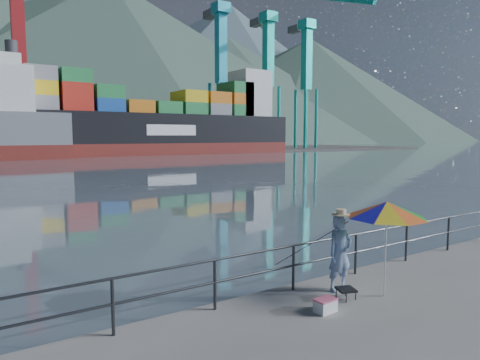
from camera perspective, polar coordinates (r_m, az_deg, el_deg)
name	(u,v)px	position (r m, az deg, el deg)	size (l,w,h in m)	color
far_dock	(45,152)	(99.55, -24.53, 3.41)	(200.00, 40.00, 0.40)	#514F4C
guardrail	(256,275)	(9.12, 2.21, -12.51)	(22.00, 0.06, 1.03)	#2D3033
mountains	(68,66)	(219.92, -21.99, 13.89)	(600.00, 332.80, 80.00)	#385147
port_cranes	(154,78)	(97.16, -11.43, 13.24)	(116.00, 28.00, 38.40)	red
container_stacks	(148,138)	(105.46, -12.13, 5.56)	(58.00, 5.40, 7.80)	orange
fisherman	(340,253)	(9.73, 13.18, -9.52)	(0.61, 0.40, 1.68)	#215095
beach_umbrella	(387,210)	(9.45, 18.99, -3.78)	(2.19, 2.19, 2.04)	white
folding_stool	(346,293)	(9.50, 13.94, -14.46)	(0.46, 0.46, 0.23)	black
cooler_bag	(325,306)	(8.79, 11.29, -16.15)	(0.41, 0.27, 0.24)	silver
fishing_rod	(309,282)	(10.36, 9.13, -13.34)	(0.02, 0.02, 2.33)	black
container_ship	(170,123)	(87.09, -9.34, 7.45)	(55.19, 9.20, 18.10)	maroon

